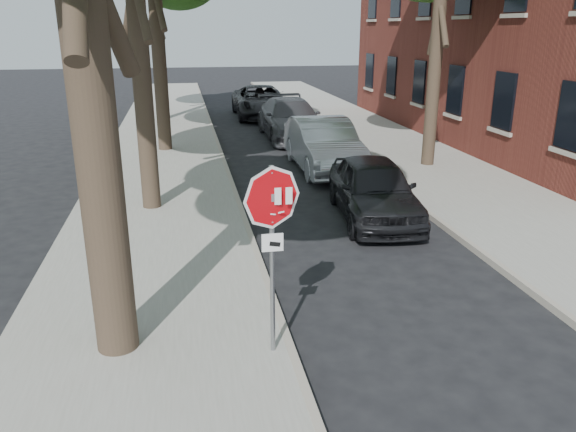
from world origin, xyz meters
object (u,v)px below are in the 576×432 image
car_b (323,145)px  car_a (374,189)px  car_d (261,102)px  stop_sign (272,225)px  car_c (291,119)px

car_b → car_a: bearing=-90.0°
car_a → car_d: size_ratio=0.76×
stop_sign → car_b: stop_sign is taller
car_d → car_b: bearing=-87.5°
car_b → car_c: size_ratio=0.90×
stop_sign → car_c: 16.21m
car_a → car_b: 4.87m
stop_sign → car_a: (3.30, 5.49, -1.23)m
stop_sign → car_a: 6.52m
car_d → car_c: bearing=-85.6°
stop_sign → car_b: bearing=72.3°
car_a → car_d: bearing=97.3°
car_c → car_b: bearing=-90.5°
stop_sign → car_a: bearing=59.0°
stop_sign → car_b: size_ratio=0.53×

